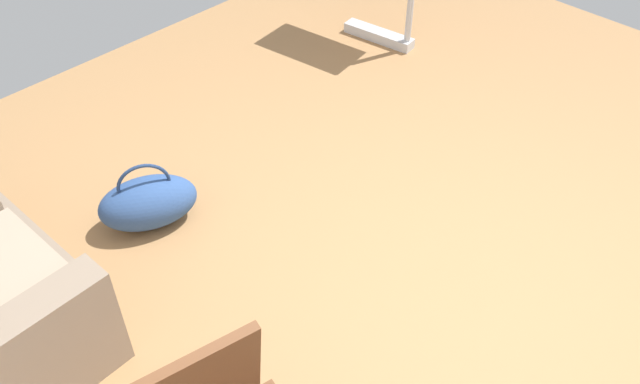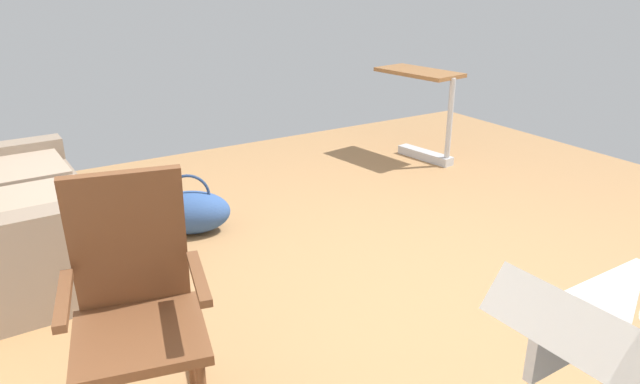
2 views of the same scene
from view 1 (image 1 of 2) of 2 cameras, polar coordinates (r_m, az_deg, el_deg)
The scene contains 2 objects.
ground_plane at distance 3.81m, azimuth 10.09°, elevation -5.60°, with size 6.40×6.40×0.00m, color #9E7247.
duffel_bag at distance 3.97m, azimuth -14.26°, elevation -0.83°, with size 0.52×0.64×0.43m.
Camera 1 is at (-1.27, 2.26, 2.79)m, focal length 38.07 mm.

